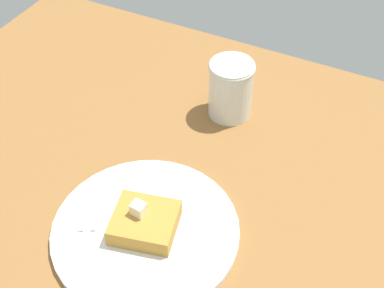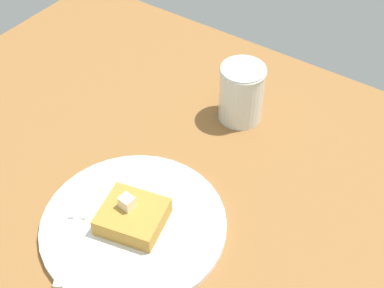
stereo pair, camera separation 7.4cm
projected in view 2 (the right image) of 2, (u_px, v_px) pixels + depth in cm
name	position (u px, v px, depth cm)	size (l,w,h in cm)	color
table_surface	(116.00, 237.00, 69.84)	(94.76, 94.76, 2.38)	brown
plate	(134.00, 225.00, 69.07)	(24.10, 24.10, 1.00)	white
toast_slice_center	(133.00, 216.00, 67.86)	(7.17, 7.95, 2.51)	#B58334
butter_pat_primary	(127.00, 202.00, 66.78)	(1.72, 1.55, 1.72)	#F4F1CA
fork	(75.00, 224.00, 68.30)	(14.63, 9.14, 0.36)	silver
syrup_jar	(241.00, 95.00, 81.73)	(7.05, 7.05, 9.40)	#431C08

